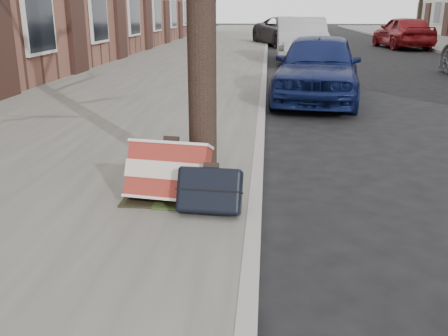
# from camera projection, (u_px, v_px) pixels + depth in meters

# --- Properties ---
(ground) EXTENTS (120.00, 120.00, 0.00)m
(ground) POSITION_uv_depth(u_px,v_px,m) (435.00, 279.00, 3.38)
(ground) COLOR black
(ground) RESTS_ON ground
(near_sidewalk) EXTENTS (5.00, 70.00, 0.12)m
(near_sidewalk) POSITION_uv_depth(u_px,v_px,m) (197.00, 58.00, 17.89)
(near_sidewalk) COLOR slate
(near_sidewalk) RESTS_ON ground
(dirt_patch) EXTENTS (0.85, 0.85, 0.02)m
(dirt_patch) POSITION_uv_depth(u_px,v_px,m) (175.00, 191.00, 4.64)
(dirt_patch) COLOR black
(dirt_patch) RESTS_ON near_sidewalk
(suitcase_red) EXTENTS (0.76, 0.49, 0.54)m
(suitcase_red) POSITION_uv_depth(u_px,v_px,m) (168.00, 172.00, 4.34)
(suitcase_red) COLOR maroon
(suitcase_red) RESTS_ON near_sidewalk
(suitcase_navy) EXTENTS (0.55, 0.35, 0.42)m
(suitcase_navy) POSITION_uv_depth(u_px,v_px,m) (210.00, 190.00, 4.10)
(suitcase_navy) COLOR black
(suitcase_navy) RESTS_ON near_sidewalk
(car_near_front) EXTENTS (2.10, 4.06, 1.32)m
(car_near_front) POSITION_uv_depth(u_px,v_px,m) (318.00, 67.00, 9.73)
(car_near_front) COLOR #0E1744
(car_near_front) RESTS_ON ground
(car_near_mid) EXTENTS (1.57, 4.49, 1.48)m
(car_near_mid) POSITION_uv_depth(u_px,v_px,m) (301.00, 40.00, 16.74)
(car_near_mid) COLOR #A3A4AA
(car_near_mid) RESTS_ON ground
(car_near_back) EXTENTS (3.78, 5.45, 1.38)m
(car_near_back) POSITION_uv_depth(u_px,v_px,m) (288.00, 31.00, 24.01)
(car_near_back) COLOR #3A3A40
(car_near_back) RESTS_ON ground
(car_far_back) EXTENTS (2.19, 4.41, 1.45)m
(car_far_back) POSITION_uv_depth(u_px,v_px,m) (403.00, 32.00, 22.64)
(car_far_back) COLOR maroon
(car_far_back) RESTS_ON ground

